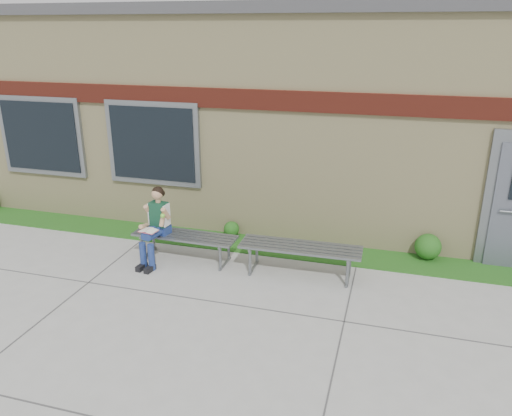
% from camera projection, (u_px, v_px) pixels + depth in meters
% --- Properties ---
extents(ground, '(80.00, 80.00, 0.00)m').
position_uv_depth(ground, '(264.00, 330.00, 6.61)').
color(ground, '#9E9E99').
rests_on(ground, ground).
extents(grass_strip, '(16.00, 0.80, 0.02)m').
position_uv_depth(grass_strip, '(302.00, 250.00, 8.96)').
color(grass_strip, '#234813').
rests_on(grass_strip, ground).
extents(school_building, '(16.20, 6.22, 4.20)m').
position_uv_depth(school_building, '(334.00, 106.00, 11.30)').
color(school_building, beige).
rests_on(school_building, ground).
extents(bench_left, '(1.80, 0.54, 0.47)m').
position_uv_depth(bench_left, '(185.00, 240.00, 8.51)').
color(bench_left, slate).
rests_on(bench_left, ground).
extents(bench_right, '(1.95, 0.58, 0.50)m').
position_uv_depth(bench_right, '(300.00, 253.00, 7.98)').
color(bench_right, slate).
rests_on(bench_right, ground).
extents(girl, '(0.45, 0.78, 1.30)m').
position_uv_depth(girl, '(155.00, 224.00, 8.33)').
color(girl, navy).
rests_on(girl, ground).
extents(shrub_mid, '(0.29, 0.29, 0.29)m').
position_uv_depth(shrub_mid, '(232.00, 229.00, 9.50)').
color(shrub_mid, '#234813').
rests_on(shrub_mid, grass_strip).
extents(shrub_east, '(0.45, 0.45, 0.45)m').
position_uv_depth(shrub_east, '(428.00, 247.00, 8.55)').
color(shrub_east, '#234813').
rests_on(shrub_east, grass_strip).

